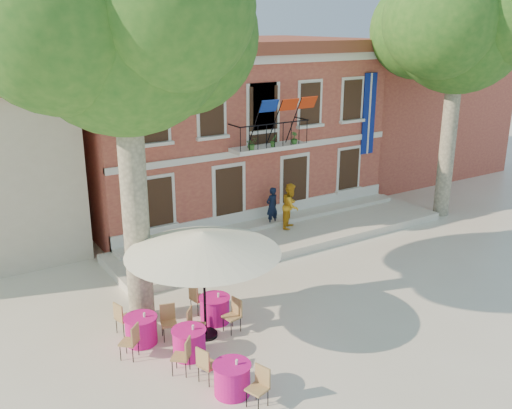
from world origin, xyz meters
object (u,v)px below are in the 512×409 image
object	(u,v)px
patio_umbrella	(203,243)
cafe_table_1	(189,342)
plane_tree_west	(123,28)
plane_tree_east	(460,27)
pedestrian_navy	(272,206)
cafe_table_3	(215,308)
pedestrian_orange	(291,206)
cafe_table_0	(141,328)
cafe_table_2	(232,378)

from	to	relation	value
patio_umbrella	cafe_table_1	size ratio (longest dim) A/B	2.40
plane_tree_west	plane_tree_east	size ratio (longest dim) A/B	1.01
plane_tree_east	pedestrian_navy	xyz separation A→B (m)	(-7.66, 2.16, -6.91)
plane_tree_west	cafe_table_3	distance (m)	7.96
plane_tree_east	patio_umbrella	distance (m)	15.13
pedestrian_orange	pedestrian_navy	bearing A→B (deg)	86.28
plane_tree_east	plane_tree_west	bearing A→B (deg)	-173.22
plane_tree_west	cafe_table_0	distance (m)	7.77
cafe_table_2	cafe_table_3	world-z (taller)	same
patio_umbrella	cafe_table_2	bearing A→B (deg)	-104.23
pedestrian_orange	cafe_table_0	size ratio (longest dim) A/B	1.01
plane_tree_east	cafe_table_2	distance (m)	17.41
cafe_table_3	cafe_table_1	bearing A→B (deg)	-138.91
pedestrian_orange	cafe_table_1	xyz separation A→B (m)	(-7.34, -5.80, -0.80)
pedestrian_orange	cafe_table_1	bearing A→B (deg)	179.00
cafe_table_1	cafe_table_2	xyz separation A→B (m)	(0.16, -1.93, 0.00)
pedestrian_orange	cafe_table_3	xyz separation A→B (m)	(-5.93, -4.57, -0.80)
pedestrian_orange	cafe_table_0	bearing A→B (deg)	169.74
pedestrian_navy	cafe_table_0	world-z (taller)	pedestrian_navy
plane_tree_west	cafe_table_1	size ratio (longest dim) A/B	6.40
plane_tree_west	plane_tree_east	world-z (taller)	plane_tree_west
plane_tree_west	cafe_table_1	bearing A→B (deg)	-83.40
patio_umbrella	pedestrian_orange	size ratio (longest dim) A/B	2.24
plane_tree_west	pedestrian_navy	bearing A→B (deg)	28.74
plane_tree_east	cafe_table_2	bearing A→B (deg)	-156.61
plane_tree_east	cafe_table_3	xyz separation A→B (m)	(-13.13, -3.06, -7.59)
cafe_table_1	cafe_table_2	size ratio (longest dim) A/B	0.88
pedestrian_orange	cafe_table_3	size ratio (longest dim) A/B	0.94
plane_tree_west	pedestrian_orange	world-z (taller)	plane_tree_west
pedestrian_orange	cafe_table_3	distance (m)	7.53
plane_tree_east	cafe_table_1	size ratio (longest dim) A/B	6.34
cafe_table_0	plane_tree_east	bearing A→B (deg)	11.12
cafe_table_1	cafe_table_3	xyz separation A→B (m)	(1.41, 1.23, 0.00)
patio_umbrella	cafe_table_3	bearing A→B (deg)	43.45
plane_tree_west	pedestrian_navy	distance (m)	10.75
patio_umbrella	cafe_table_3	size ratio (longest dim) A/B	2.10
pedestrian_orange	cafe_table_2	bearing A→B (deg)	-172.22
patio_umbrella	plane_tree_east	bearing A→B (deg)	14.79
cafe_table_3	plane_tree_east	bearing A→B (deg)	13.12
plane_tree_east	cafe_table_1	bearing A→B (deg)	-163.56
cafe_table_1	cafe_table_3	distance (m)	1.87
plane_tree_west	pedestrian_orange	xyz separation A→B (m)	(7.63, 3.27, -6.87)
plane_tree_east	pedestrian_navy	world-z (taller)	plane_tree_east
plane_tree_east	pedestrian_orange	bearing A→B (deg)	168.15
pedestrian_navy	cafe_table_1	size ratio (longest dim) A/B	0.93
patio_umbrella	cafe_table_0	bearing A→B (deg)	159.38
plane_tree_west	cafe_table_2	size ratio (longest dim) A/B	5.62
cafe_table_0	cafe_table_1	size ratio (longest dim) A/B	1.06
cafe_table_0	cafe_table_3	bearing A→B (deg)	-1.21
cafe_table_1	pedestrian_navy	bearing A→B (deg)	43.20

